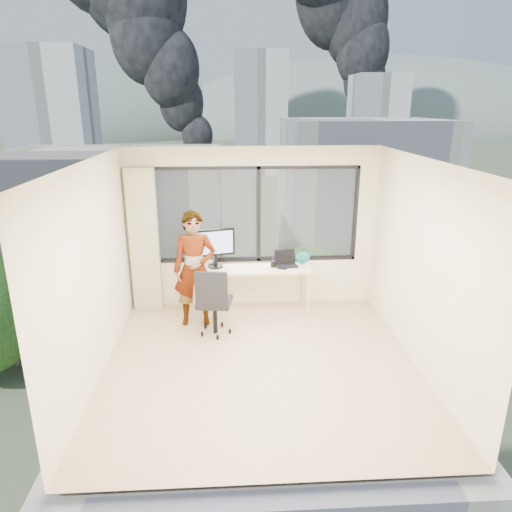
{
  "coord_description": "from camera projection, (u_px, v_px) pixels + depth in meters",
  "views": [
    {
      "loc": [
        -0.37,
        -5.27,
        3.19
      ],
      "look_at": [
        0.0,
        1.0,
        1.15
      ],
      "focal_mm": 32.6,
      "sensor_mm": 36.0,
      "label": 1
    }
  ],
  "objects": [
    {
      "name": "floor",
      "position": [
        261.0,
        364.0,
        6.01
      ],
      "size": [
        4.0,
        4.0,
        0.01
      ],
      "primitive_type": "cube",
      "color": "#D5B48A",
      "rests_on": "ground"
    },
    {
      "name": "ceiling",
      "position": [
        261.0,
        161.0,
        5.21
      ],
      "size": [
        4.0,
        4.0,
        0.01
      ],
      "primitive_type": "cube",
      "color": "white",
      "rests_on": "ground"
    },
    {
      "name": "wall_front",
      "position": [
        278.0,
        354.0,
        3.71
      ],
      "size": [
        4.0,
        0.01,
        2.6
      ],
      "primitive_type": "cube",
      "color": "beige",
      "rests_on": "ground"
    },
    {
      "name": "wall_left",
      "position": [
        93.0,
        273.0,
        5.5
      ],
      "size": [
        0.01,
        4.0,
        2.6
      ],
      "primitive_type": "cube",
      "color": "beige",
      "rests_on": "ground"
    },
    {
      "name": "wall_right",
      "position": [
        423.0,
        267.0,
        5.72
      ],
      "size": [
        0.01,
        4.0,
        2.6
      ],
      "primitive_type": "cube",
      "color": "beige",
      "rests_on": "ground"
    },
    {
      "name": "window_wall",
      "position": [
        255.0,
        214.0,
        7.44
      ],
      "size": [
        3.3,
        0.16,
        1.55
      ],
      "primitive_type": null,
      "color": "black",
      "rests_on": "ground"
    },
    {
      "name": "curtain",
      "position": [
        144.0,
        241.0,
        7.35
      ],
      "size": [
        0.45,
        0.14,
        2.3
      ],
      "primitive_type": "cube",
      "color": "beige",
      "rests_on": "floor"
    },
    {
      "name": "desk",
      "position": [
        254.0,
        289.0,
        7.47
      ],
      "size": [
        1.8,
        0.6,
        0.75
      ],
      "primitive_type": "cube",
      "color": "beige",
      "rests_on": "floor"
    },
    {
      "name": "chair",
      "position": [
        215.0,
        300.0,
        6.68
      ],
      "size": [
        0.61,
        0.61,
        1.05
      ],
      "primitive_type": null,
      "rotation": [
        0.0,
        0.0,
        -0.15
      ],
      "color": "black",
      "rests_on": "floor"
    },
    {
      "name": "person",
      "position": [
        195.0,
        269.0,
        6.9
      ],
      "size": [
        0.64,
        0.42,
        1.75
      ],
      "primitive_type": "imported",
      "rotation": [
        0.0,
        0.0,
        -0.01
      ],
      "color": "#2D2D33",
      "rests_on": "floor"
    },
    {
      "name": "monitor",
      "position": [
        215.0,
        248.0,
        7.28
      ],
      "size": [
        0.64,
        0.29,
        0.63
      ],
      "primitive_type": null,
      "rotation": [
        0.0,
        0.0,
        0.25
      ],
      "color": "black",
      "rests_on": "desk"
    },
    {
      "name": "game_console",
      "position": [
        204.0,
        261.0,
        7.52
      ],
      "size": [
        0.33,
        0.3,
        0.07
      ],
      "primitive_type": "cube",
      "rotation": [
        0.0,
        0.0,
        0.25
      ],
      "color": "white",
      "rests_on": "desk"
    },
    {
      "name": "laptop",
      "position": [
        287.0,
        260.0,
        7.38
      ],
      "size": [
        0.38,
        0.4,
        0.22
      ],
      "primitive_type": null,
      "rotation": [
        0.0,
        0.0,
        0.13
      ],
      "color": "black",
      "rests_on": "desk"
    },
    {
      "name": "cellphone",
      "position": [
        284.0,
        269.0,
        7.26
      ],
      "size": [
        0.12,
        0.08,
        0.01
      ],
      "primitive_type": "cube",
      "rotation": [
        0.0,
        0.0,
        -0.33
      ],
      "color": "black",
      "rests_on": "desk"
    },
    {
      "name": "pen_cup",
      "position": [
        273.0,
        264.0,
        7.35
      ],
      "size": [
        0.1,
        0.1,
        0.1
      ],
      "primitive_type": "cylinder",
      "rotation": [
        0.0,
        0.0,
        0.29
      ],
      "color": "black",
      "rests_on": "desk"
    },
    {
      "name": "handbag",
      "position": [
        302.0,
        258.0,
        7.52
      ],
      "size": [
        0.25,
        0.15,
        0.18
      ],
      "primitive_type": "ellipsoid",
      "rotation": [
        0.0,
        0.0,
        0.1
      ],
      "color": "#0D5353",
      "rests_on": "desk"
    },
    {
      "name": "exterior_ground",
      "position": [
        230.0,
        173.0,
        124.26
      ],
      "size": [
        400.0,
        400.0,
        0.04
      ],
      "primitive_type": "cube",
      "color": "#515B3D",
      "rests_on": "ground"
    },
    {
      "name": "near_bldg_a",
      "position": [
        119.0,
        243.0,
        36.15
      ],
      "size": [
        16.0,
        12.0,
        14.0
      ],
      "primitive_type": "cube",
      "color": "#F2E4CB",
      "rests_on": "exterior_ground"
    },
    {
      "name": "near_bldg_b",
      "position": [
        358.0,
        206.0,
        44.62
      ],
      "size": [
        14.0,
        13.0,
        16.0
      ],
      "primitive_type": "cube",
      "color": "silver",
      "rests_on": "exterior_ground"
    },
    {
      "name": "far_tower_a",
      "position": [
        57.0,
        122.0,
        94.23
      ],
      "size": [
        14.0,
        14.0,
        28.0
      ],
      "primitive_type": "cube",
      "color": "silver",
      "rests_on": "exterior_ground"
    },
    {
      "name": "far_tower_b",
      "position": [
        260.0,
        114.0,
        120.07
      ],
      "size": [
        13.0,
        13.0,
        30.0
      ],
      "primitive_type": "cube",
      "color": "silver",
      "rests_on": "exterior_ground"
    },
    {
      "name": "far_tower_c",
      "position": [
        376.0,
        120.0,
        141.75
      ],
      "size": [
        15.0,
        15.0,
        26.0
      ],
      "primitive_type": "cube",
      "color": "silver",
      "rests_on": "exterior_ground"
    },
    {
      "name": "far_tower_d",
      "position": [
        38.0,
        126.0,
        145.97
      ],
      "size": [
        16.0,
        14.0,
        22.0
      ],
      "primitive_type": "cube",
      "color": "silver",
      "rests_on": "exterior_ground"
    },
    {
      "name": "hill_a",
      "position": [
        47.0,
        132.0,
        307.39
      ],
      "size": [
        288.0,
        216.0,
        90.0
      ],
      "primitive_type": "ellipsoid",
      "color": "slate",
      "rests_on": "exterior_ground"
    },
    {
      "name": "hill_b",
      "position": [
        373.0,
        131.0,
        319.73
      ],
      "size": [
        300.0,
        220.0,
        96.0
      ],
      "primitive_type": "ellipsoid",
      "color": "slate",
      "rests_on": "exterior_ground"
    },
    {
      "name": "tree_b",
      "position": [
        309.0,
        341.0,
        26.26
      ],
      "size": [
        7.6,
        7.6,
        9.0
      ],
      "primitive_type": null,
      "color": "#244A18",
      "rests_on": "exterior_ground"
    },
    {
      "name": "tree_c",
      "position": [
        446.0,
        229.0,
        48.0
      ],
      "size": [
        8.4,
        8.4,
        10.0
      ],
      "primitive_type": null,
      "color": "#244A18",
      "rests_on": "exterior_ground"
    },
    {
      "name": "smoke_plume_b",
      "position": [
        385.0,
        34.0,
        162.13
      ],
      "size": [
        30.0,
        18.0,
        70.0
      ],
      "primitive_type": null,
      "color": "black",
      "rests_on": "exterior_ground"
    }
  ]
}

